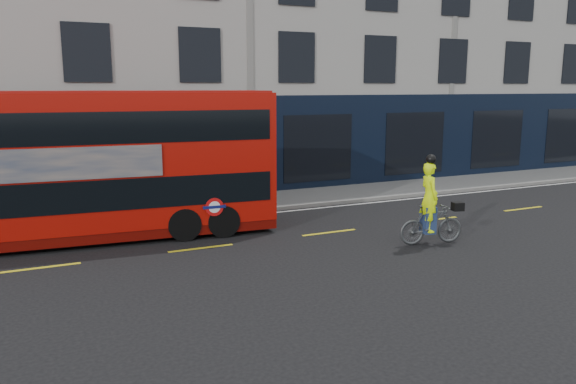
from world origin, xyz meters
TOP-DOWN VIEW (x-y plane):
  - ground at (0.00, 0.00)m, footprint 120.00×120.00m
  - pavement at (0.00, 6.50)m, footprint 60.00×3.00m
  - kerb at (0.00, 5.00)m, footprint 60.00×0.12m
  - building_terrace at (0.00, 12.94)m, footprint 50.00×10.07m
  - road_edge_line at (0.00, 4.70)m, footprint 58.00×0.10m
  - lane_dashes at (0.00, 1.50)m, footprint 58.00×0.12m
  - bus at (-6.53, 3.73)m, footprint 10.66×3.22m
  - cyclist at (1.95, -0.76)m, footprint 1.93×0.88m

SIDE VIEW (x-z plane):
  - ground at x=0.00m, z-range 0.00..0.00m
  - road_edge_line at x=0.00m, z-range 0.00..0.01m
  - lane_dashes at x=0.00m, z-range 0.00..0.01m
  - pavement at x=0.00m, z-range 0.00..0.12m
  - kerb at x=0.00m, z-range 0.00..0.13m
  - cyclist at x=1.95m, z-range -0.41..2.12m
  - bus at x=-6.53m, z-range 0.05..4.29m
  - building_terrace at x=0.00m, z-range -0.01..14.99m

